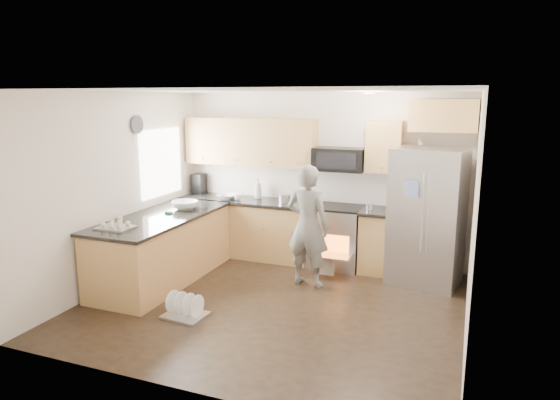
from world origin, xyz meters
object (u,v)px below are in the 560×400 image
at_px(refrigerator, 427,217).
at_px(person, 308,226).
at_px(dish_rack, 185,310).
at_px(stove_range, 336,223).

height_order(refrigerator, person, refrigerator).
distance_m(refrigerator, person, 1.62).
bearing_deg(dish_rack, person, 55.55).
relative_size(refrigerator, person, 1.12).
distance_m(person, dish_rack, 1.95).
distance_m(stove_range, refrigerator, 1.37).
bearing_deg(refrigerator, stove_range, 179.62).
xyz_separation_m(stove_range, refrigerator, (1.32, -0.24, 0.26)).
bearing_deg(dish_rack, refrigerator, 40.71).
relative_size(person, dish_rack, 3.29).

